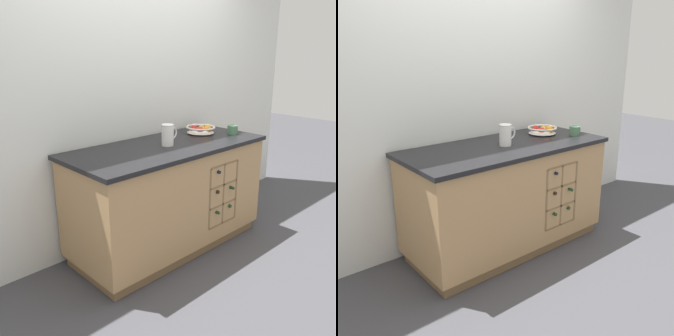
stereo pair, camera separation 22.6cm
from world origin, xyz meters
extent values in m
plane|color=#424247|center=(0.00, 0.00, 0.00)|extent=(14.00, 14.00, 0.00)
cube|color=silver|center=(0.00, 0.42, 1.27)|extent=(4.40, 0.06, 2.55)
cube|color=brown|center=(0.00, 0.00, 0.04)|extent=(1.63, 0.65, 0.09)
cube|color=tan|center=(0.00, 0.00, 0.48)|extent=(1.69, 0.71, 0.79)
cube|color=black|center=(0.00, 0.00, 0.90)|extent=(1.73, 0.75, 0.03)
cube|color=brown|center=(0.31, -0.25, 0.49)|extent=(0.35, 0.01, 0.53)
cube|color=brown|center=(0.13, -0.31, 0.49)|extent=(0.02, 0.10, 0.53)
cube|color=brown|center=(0.48, -0.31, 0.49)|extent=(0.02, 0.10, 0.53)
cube|color=brown|center=(0.31, -0.31, 0.23)|extent=(0.35, 0.10, 0.02)
cube|color=brown|center=(0.31, -0.31, 0.41)|extent=(0.35, 0.10, 0.02)
cube|color=brown|center=(0.31, -0.31, 0.58)|extent=(0.35, 0.10, 0.02)
cube|color=brown|center=(0.31, -0.31, 0.76)|extent=(0.35, 0.10, 0.02)
cube|color=brown|center=(0.31, -0.31, 0.49)|extent=(0.02, 0.10, 0.53)
cylinder|color=#19381E|center=(0.22, -0.19, 0.36)|extent=(0.07, 0.21, 0.07)
cylinder|color=#19381E|center=(0.22, -0.34, 0.36)|extent=(0.03, 0.09, 0.03)
cylinder|color=#19381E|center=(0.39, -0.17, 0.37)|extent=(0.08, 0.21, 0.08)
cylinder|color=#19381E|center=(0.39, -0.33, 0.37)|extent=(0.03, 0.09, 0.03)
cylinder|color=black|center=(0.22, -0.18, 0.54)|extent=(0.08, 0.20, 0.08)
cylinder|color=black|center=(0.22, -0.33, 0.54)|extent=(0.03, 0.09, 0.03)
cylinder|color=#19381E|center=(0.39, -0.22, 0.54)|extent=(0.07, 0.19, 0.07)
cylinder|color=#19381E|center=(0.39, -0.35, 0.54)|extent=(0.03, 0.08, 0.03)
cylinder|color=black|center=(0.22, -0.18, 0.71)|extent=(0.07, 0.21, 0.07)
cylinder|color=black|center=(0.22, -0.33, 0.71)|extent=(0.03, 0.09, 0.03)
cylinder|color=silver|center=(0.51, 0.10, 0.92)|extent=(0.12, 0.12, 0.01)
cone|color=silver|center=(0.51, 0.10, 0.95)|extent=(0.25, 0.25, 0.06)
torus|color=silver|center=(0.51, 0.10, 0.97)|extent=(0.27, 0.27, 0.02)
sphere|color=gold|center=(0.53, 0.11, 0.95)|extent=(0.06, 0.06, 0.06)
sphere|color=red|center=(0.47, 0.07, 0.95)|extent=(0.07, 0.07, 0.07)
sphere|color=red|center=(0.47, 0.15, 0.96)|extent=(0.07, 0.07, 0.07)
sphere|color=orange|center=(0.54, 0.04, 0.96)|extent=(0.07, 0.07, 0.07)
cylinder|color=white|center=(-0.02, -0.02, 1.00)|extent=(0.10, 0.10, 0.17)
torus|color=white|center=(-0.02, -0.02, 1.08)|extent=(0.10, 0.10, 0.01)
torus|color=white|center=(0.03, -0.02, 1.01)|extent=(0.10, 0.01, 0.10)
cylinder|color=#4C7A56|center=(0.70, -0.12, 0.95)|extent=(0.09, 0.09, 0.08)
torus|color=#4C7A56|center=(0.75, -0.12, 0.96)|extent=(0.06, 0.01, 0.06)
camera|label=1|loc=(-2.05, -2.14, 1.66)|focal=40.00mm
camera|label=2|loc=(-1.88, -2.29, 1.66)|focal=40.00mm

